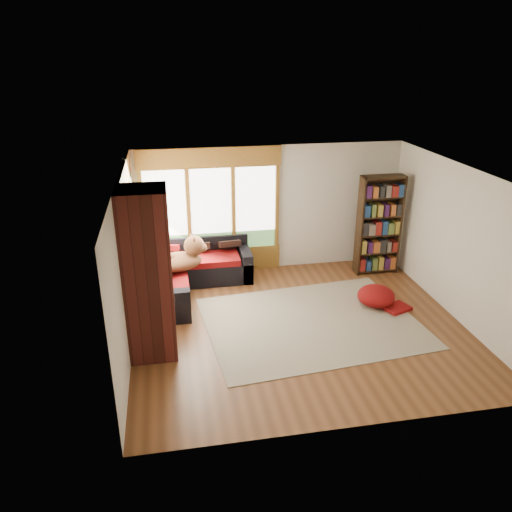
{
  "coord_description": "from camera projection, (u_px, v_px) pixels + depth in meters",
  "views": [
    {
      "loc": [
        -2.03,
        -7.1,
        4.36
      ],
      "look_at": [
        -0.57,
        0.91,
        0.95
      ],
      "focal_mm": 35.0,
      "sensor_mm": 36.0,
      "label": 1
    }
  ],
  "objects": [
    {
      "name": "roller_blind",
      "position": [
        132.0,
        201.0,
        9.18
      ],
      "size": [
        0.03,
        0.72,
        0.9
      ],
      "primitive_type": "cube",
      "color": "#738359",
      "rests_on": "wall_left"
    },
    {
      "name": "dog_tan",
      "position": [
        181.0,
        256.0,
        9.19
      ],
      "size": [
        1.08,
        0.78,
        0.55
      ],
      "rotation": [
        0.0,
        0.0,
        0.2
      ],
      "color": "brown",
      "rests_on": "sectional_sofa"
    },
    {
      "name": "pouf",
      "position": [
        376.0,
        295.0,
        9.06
      ],
      "size": [
        0.69,
        0.69,
        0.36
      ],
      "primitive_type": "ellipsoid",
      "rotation": [
        0.0,
        0.0,
        0.02
      ],
      "color": "maroon",
      "rests_on": "area_rug"
    },
    {
      "name": "wall_left",
      "position": [
        125.0,
        267.0,
        7.51
      ],
      "size": [
        0.04,
        5.0,
        2.6
      ],
      "primitive_type": "cube",
      "color": "silver",
      "rests_on": "ground"
    },
    {
      "name": "dog_brindle",
      "position": [
        156.0,
        265.0,
        8.91
      ],
      "size": [
        0.54,
        0.86,
        0.46
      ],
      "rotation": [
        0.0,
        0.0,
        1.6
      ],
      "color": "black",
      "rests_on": "sectional_sofa"
    },
    {
      "name": "wall_back",
      "position": [
        270.0,
        209.0,
        10.23
      ],
      "size": [
        5.5,
        0.04,
        2.6
      ],
      "primitive_type": "cube",
      "color": "silver",
      "rests_on": "ground"
    },
    {
      "name": "floor",
      "position": [
        299.0,
        325.0,
        8.46
      ],
      "size": [
        5.5,
        5.5,
        0.0
      ],
      "primitive_type": "plane",
      "color": "#583118",
      "rests_on": "ground"
    },
    {
      "name": "sectional_sofa",
      "position": [
        178.0,
        276.0,
        9.56
      ],
      "size": [
        2.2,
        2.2,
        0.8
      ],
      "rotation": [
        0.0,
        0.0,
        0.06
      ],
      "color": "black",
      "rests_on": "ground"
    },
    {
      "name": "ceiling",
      "position": [
        304.0,
        175.0,
        7.46
      ],
      "size": [
        5.5,
        5.5,
        0.0
      ],
      "primitive_type": "plane",
      "color": "white"
    },
    {
      "name": "brick_chimney",
      "position": [
        148.0,
        275.0,
        7.25
      ],
      "size": [
        0.7,
        0.7,
        2.6
      ],
      "primitive_type": "cube",
      "color": "#471914",
      "rests_on": "ground"
    },
    {
      "name": "wall_front",
      "position": [
        359.0,
        338.0,
        5.69
      ],
      "size": [
        5.5,
        0.04,
        2.6
      ],
      "primitive_type": "cube",
      "color": "silver",
      "rests_on": "ground"
    },
    {
      "name": "windows_back",
      "position": [
        211.0,
        210.0,
        9.98
      ],
      "size": [
        2.82,
        0.1,
        1.9
      ],
      "color": "olive",
      "rests_on": "wall_back"
    },
    {
      "name": "bookshelf",
      "position": [
        379.0,
        225.0,
        10.11
      ],
      "size": [
        0.88,
        0.29,
        2.05
      ],
      "color": "black",
      "rests_on": "ground"
    },
    {
      "name": "area_rug",
      "position": [
        312.0,
        322.0,
        8.55
      ],
      "size": [
        3.79,
        3.03,
        0.01
      ],
      "primitive_type": "cube",
      "rotation": [
        0.0,
        0.0,
        0.09
      ],
      "color": "beige",
      "rests_on": "ground"
    },
    {
      "name": "wall_right",
      "position": [
        459.0,
        244.0,
        8.41
      ],
      "size": [
        0.04,
        5.0,
        2.6
      ],
      "primitive_type": "cube",
      "color": "silver",
      "rests_on": "ground"
    },
    {
      "name": "throw_pillows",
      "position": [
        178.0,
        251.0,
        9.53
      ],
      "size": [
        1.98,
        1.68,
        0.45
      ],
      "color": "black",
      "rests_on": "sectional_sofa"
    },
    {
      "name": "windows_left",
      "position": [
        130.0,
        237.0,
        8.58
      ],
      "size": [
        0.1,
        2.62,
        1.9
      ],
      "color": "olive",
      "rests_on": "wall_left"
    }
  ]
}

